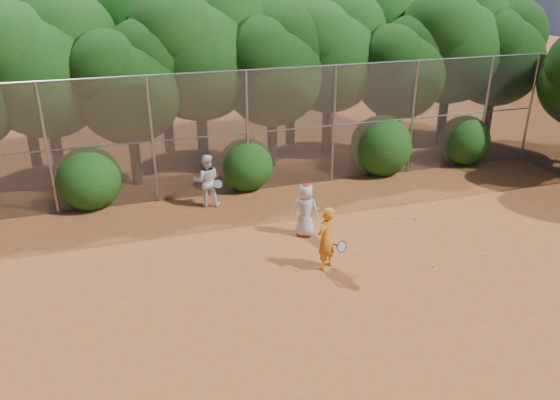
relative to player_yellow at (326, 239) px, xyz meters
name	(u,v)px	position (x,y,z in m)	size (l,w,h in m)	color
ground	(349,275)	(0.45, -0.50, -0.83)	(80.00, 80.00, 0.00)	brown
fence_back	(274,129)	(0.33, 5.50, 1.22)	(20.05, 0.09, 4.03)	gray
tree_1	(44,61)	(-6.49, 8.04, 3.34)	(4.64, 4.03, 6.35)	black
tree_2	(128,79)	(-4.00, 7.33, 2.76)	(3.99, 3.47, 5.47)	black
tree_3	(199,46)	(-1.49, 8.34, 3.57)	(4.89, 4.26, 6.70)	black
tree_4	(273,64)	(1.01, 7.73, 2.93)	(4.19, 3.64, 5.73)	black
tree_5	(331,49)	(3.51, 8.54, 3.22)	(4.51, 3.92, 6.17)	black
tree_6	(402,66)	(6.00, 7.53, 2.64)	(3.86, 3.36, 5.29)	black
tree_7	(453,39)	(8.51, 8.14, 3.45)	(4.77, 4.14, 6.53)	black
tree_8	(499,50)	(10.51, 7.83, 2.99)	(4.25, 3.70, 5.82)	black
tree_9	(17,47)	(-7.49, 10.34, 3.51)	(4.83, 4.20, 6.62)	black
tree_10	(162,33)	(-2.48, 10.54, 3.80)	(5.15, 4.48, 7.06)	black
tree_11	(292,41)	(2.51, 10.14, 3.34)	(4.64, 4.03, 6.35)	black
tree_12	(388,27)	(7.02, 10.74, 3.68)	(5.02, 4.37, 6.88)	black
bush_0	(89,176)	(-5.55, 5.80, 0.17)	(2.00, 2.00, 2.00)	#154210
bush_1	(246,162)	(-0.55, 5.80, 0.07)	(1.80, 1.80, 1.80)	#154210
bush_2	(381,143)	(4.45, 5.80, 0.27)	(2.20, 2.20, 2.20)	#154210
bush_3	(464,138)	(7.95, 5.80, 0.12)	(1.90, 1.90, 1.90)	#154210
player_yellow	(326,239)	(0.00, 0.00, 0.00)	(0.87, 0.68, 1.66)	orange
player_teen	(306,210)	(0.15, 1.87, -0.06)	(0.88, 0.85, 1.55)	silver
player_white	(207,180)	(-2.08, 4.70, 0.01)	(0.92, 0.80, 1.68)	white
ball_0	(415,219)	(3.62, 1.79, -0.79)	(0.07, 0.07, 0.07)	#C2E72A
ball_1	(396,217)	(3.10, 2.05, -0.79)	(0.07, 0.07, 0.07)	#C2E72A
ball_2	(433,266)	(2.60, -0.78, -0.79)	(0.07, 0.07, 0.07)	#C2E72A
ball_3	(484,255)	(4.18, -0.68, -0.79)	(0.07, 0.07, 0.07)	#C2E72A
ball_4	(297,269)	(-0.72, 0.09, -0.79)	(0.07, 0.07, 0.07)	#C2E72A
ball_5	(441,198)	(5.22, 2.93, -0.79)	(0.07, 0.07, 0.07)	#C2E72A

